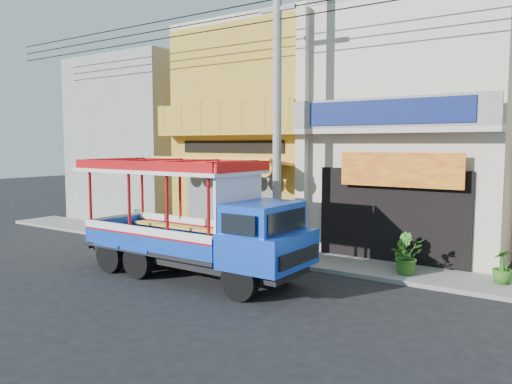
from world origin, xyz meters
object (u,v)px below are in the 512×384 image
potted_plant_b (403,251)px  songthaew_truck (205,223)px  utility_pole (281,97)px  potted_plant_a (407,256)px  green_sign (139,222)px  potted_plant_c (503,266)px

potted_plant_b → songthaew_truck: bearing=102.0°
songthaew_truck → potted_plant_b: bearing=41.4°
utility_pole → songthaew_truck: size_ratio=4.07×
potted_plant_a → potted_plant_b: 0.52m
songthaew_truck → green_sign: 7.64m
songthaew_truck → green_sign: songthaew_truck is taller
potted_plant_a → potted_plant_b: bearing=55.1°
songthaew_truck → potted_plant_a: 5.54m
utility_pole → potted_plant_a: utility_pole is taller
green_sign → potted_plant_b: size_ratio=0.85×
utility_pole → potted_plant_c: size_ratio=31.29×
potted_plant_a → potted_plant_c: 2.36m
songthaew_truck → green_sign: bearing=150.7°
green_sign → potted_plant_a: (11.01, -0.49, 0.12)m
utility_pole → potted_plant_c: (6.04, 0.90, -4.46)m
utility_pole → potted_plant_b: utility_pole is taller
utility_pole → potted_plant_c: 7.57m
potted_plant_a → utility_pole: bearing=123.1°
utility_pole → potted_plant_a: bearing=7.0°
songthaew_truck → potted_plant_b: songthaew_truck is taller
potted_plant_c → potted_plant_b: bearing=-62.2°
green_sign → potted_plant_c: size_ratio=0.99×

